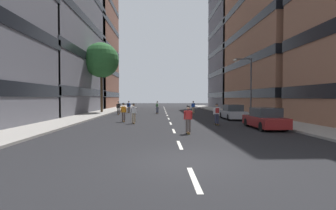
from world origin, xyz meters
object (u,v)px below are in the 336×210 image
streetlamp_right (248,81)px  skater_5 (129,106)px  parked_car_mid (233,113)px  street_tree_near (101,60)px  skater_2 (157,106)px  skater_4 (217,113)px  skater_7 (134,112)px  skater_0 (188,118)px  skater_6 (193,106)px  skater_1 (118,107)px  skater_3 (123,111)px  parked_car_near (265,119)px

streetlamp_right → skater_5: size_ratio=3.65×
parked_car_mid → streetlamp_right: 4.45m
street_tree_near → streetlamp_right: 21.15m
skater_2 → skater_4: bearing=-71.7°
skater_4 → skater_7: (-6.96, 1.38, -0.03)m
skater_5 → skater_7: (2.37, -15.61, -0.03)m
street_tree_near → skater_5: street_tree_near is taller
skater_0 → skater_4: 5.71m
skater_6 → skater_2: bearing=-172.3°
streetlamp_right → skater_1: 16.69m
parked_car_mid → skater_7: 10.65m
skater_3 → skater_5: (-1.27, 14.12, 0.03)m
skater_1 → skater_6: size_ratio=1.00×
skater_3 → skater_7: size_ratio=1.00×
street_tree_near → skater_2: size_ratio=5.74×
skater_1 → skater_3: same height
skater_7 → skater_0: bearing=-57.3°
skater_1 → skater_3: 10.42m
skater_3 → skater_4: same height
skater_2 → skater_3: (-3.01, -12.39, -0.03)m
skater_2 → skater_6: same height
parked_car_mid → skater_7: skater_7 is taller
street_tree_near → skater_1: bearing=-51.4°
skater_7 → skater_5: bearing=98.6°
parked_car_mid → skater_5: (-12.23, 11.60, 0.32)m
skater_1 → skater_5: 4.01m
skater_6 → parked_car_mid: bearing=-75.6°
skater_0 → skater_2: same height
parked_car_mid → streetlamp_right: streetlamp_right is taller
streetlamp_right → skater_7: bearing=-154.3°
parked_car_near → skater_5: (-12.23, 19.61, 0.32)m
skater_3 → skater_4: bearing=-19.6°
street_tree_near → skater_1: 8.41m
skater_3 → skater_6: (8.25, 13.09, 0.00)m
parked_car_mid → streetlamp_right: (2.19, 1.78, 3.44)m
skater_4 → parked_car_near: bearing=-42.1°
street_tree_near → skater_3: 16.49m
parked_car_mid → skater_6: 10.92m
skater_0 → skater_3: 9.32m
parked_car_near → skater_3: skater_3 is taller
street_tree_near → skater_2: 10.80m
parked_car_near → skater_7: bearing=157.9°
skater_6 → skater_7: (-7.15, -14.59, 0.00)m
parked_car_mid → street_tree_near: size_ratio=0.43×
skater_0 → skater_5: bearing=106.3°
parked_car_near → streetlamp_right: size_ratio=0.68×
parked_car_near → parked_car_mid: size_ratio=1.00×
skater_2 → skater_5: (-4.28, 1.73, 0.00)m
parked_car_near → skater_6: 18.78m
skater_0 → skater_3: (-5.14, 7.77, 0.00)m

